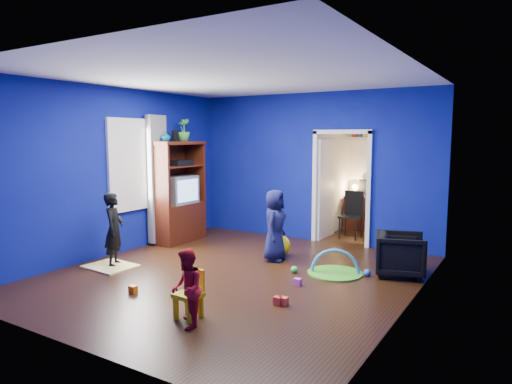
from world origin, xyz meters
The scene contains 34 objects.
floor centered at (0.00, 0.00, 0.00)m, with size 5.00×5.50×0.01m, color black.
ceiling centered at (0.00, 0.00, 2.90)m, with size 5.00×5.50×0.01m, color white.
wall_back centered at (0.00, 2.75, 1.45)m, with size 5.00×0.02×2.90m, color navy.
wall_front centered at (0.00, -2.75, 1.45)m, with size 5.00×0.02×2.90m, color navy.
wall_left centered at (-2.50, 0.00, 1.45)m, with size 0.02×5.50×2.90m, color navy.
wall_right centered at (2.50, 0.00, 1.45)m, with size 0.02×5.50×2.90m, color navy.
alcove centered at (0.60, 3.62, 1.25)m, with size 1.00×1.75×2.50m, color silver, non-canonical shape.
armchair centered at (2.10, 1.29, 0.32)m, with size 0.68×0.70×0.64m, color black.
child_black centered at (-1.90, -0.58, 0.59)m, with size 0.43×0.28×1.18m, color black.
child_navy centered at (0.11, 1.04, 0.59)m, with size 0.58×0.38×1.19m, color #0E1335.
toddler_red centered at (0.62, -1.80, 0.43)m, with size 0.42×0.32×0.86m, color red.
vase centered at (-2.22, 0.99, 2.06)m, with size 0.19×0.19×0.19m, color #0D5F69.
potted_plant centered at (-2.22, 1.51, 2.19)m, with size 0.25×0.25×0.45m, color #378530.
tv_armoire centered at (-2.22, 1.29, 0.98)m, with size 0.58×1.14×1.96m, color #3F160A.
crt_tv centered at (-2.18, 1.29, 1.02)m, with size 0.46×0.70×0.54m, color silver.
yellow_blanket centered at (-1.90, -0.68, 0.01)m, with size 0.75×0.60×0.03m, color #F2E07A.
hopper_ball centered at (0.06, 1.29, 0.19)m, with size 0.38×0.38×0.38m, color yellow.
kid_chair centered at (0.47, -1.60, 0.25)m, with size 0.28×0.28×0.50m, color yellow.
play_mat centered at (1.25, 0.86, 0.01)m, with size 0.82×0.82×0.02m, color #3D9220.
toy_arch centered at (1.25, 0.86, 0.02)m, with size 0.74×0.74×0.05m, color #3F8CD8.
window_left centered at (-2.48, 0.35, 1.55)m, with size 0.03×0.95×1.55m, color white.
curtain centered at (-2.37, 0.90, 1.25)m, with size 0.14×0.42×2.40m, color slate.
doorway centered at (0.60, 2.75, 1.05)m, with size 1.16×0.10×2.10m, color white.
study_desk centered at (0.60, 4.26, 0.38)m, with size 0.88×0.44×0.75m, color #3D140A.
desk_monitor centered at (0.60, 4.38, 0.95)m, with size 0.40×0.05×0.32m, color black.
desk_lamp centered at (0.32, 4.32, 0.93)m, with size 0.14×0.14×0.14m, color #FFD88C.
folding_chair centered at (0.60, 3.30, 0.46)m, with size 0.40×0.40×0.92m, color black.
book_shelf centered at (0.60, 4.37, 2.02)m, with size 0.88×0.24×0.04m, color white.
toy_0 centered at (1.20, -0.68, 0.05)m, with size 0.10×0.08×0.10m, color #FC4F2A.
toy_1 centered at (1.70, 1.00, 0.06)m, with size 0.11×0.11×0.11m, color blue.
toy_2 centered at (-0.70, -1.34, 0.05)m, with size 0.10×0.08×0.10m, color #DF5F0B.
toy_3 centered at (0.71, 0.58, 0.06)m, with size 0.11×0.11×0.11m, color green.
toy_4 centered at (1.01, 0.07, 0.05)m, with size 0.10×0.08×0.10m, color #D750BC.
toy_5 centered at (1.14, -0.71, 0.05)m, with size 0.10×0.08×0.10m, color red.
Camera 1 is at (3.72, -5.44, 2.05)m, focal length 32.00 mm.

